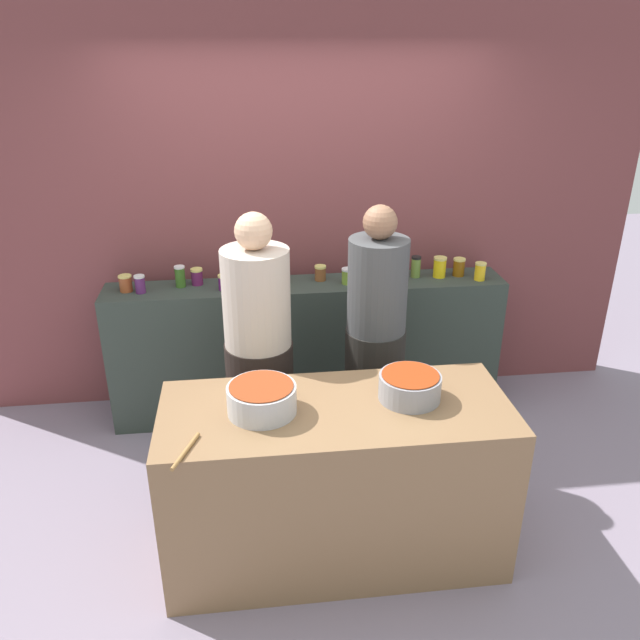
# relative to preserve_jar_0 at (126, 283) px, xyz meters

# --- Properties ---
(ground) EXTENTS (12.00, 12.00, 0.00)m
(ground) POSITION_rel_preserve_jar_0_xyz_m (1.18, -1.10, -1.04)
(ground) COLOR gray
(storefront_wall) EXTENTS (4.80, 0.12, 3.00)m
(storefront_wall) POSITION_rel_preserve_jar_0_xyz_m (1.18, 0.35, 0.46)
(storefront_wall) COLOR brown
(storefront_wall) RESTS_ON ground
(display_shelf) EXTENTS (2.70, 0.36, 0.98)m
(display_shelf) POSITION_rel_preserve_jar_0_xyz_m (1.18, -0.00, -0.55)
(display_shelf) COLOR #2F3933
(display_shelf) RESTS_ON ground
(prep_table) EXTENTS (1.70, 0.70, 0.88)m
(prep_table) POSITION_rel_preserve_jar_0_xyz_m (1.18, -1.40, -0.60)
(prep_table) COLOR olive
(prep_table) RESTS_ON ground
(preserve_jar_0) EXTENTS (0.09, 0.09, 0.11)m
(preserve_jar_0) POSITION_rel_preserve_jar_0_xyz_m (0.00, 0.00, 0.00)
(preserve_jar_0) COLOR #984523
(preserve_jar_0) RESTS_ON display_shelf
(preserve_jar_1) EXTENTS (0.07, 0.07, 0.12)m
(preserve_jar_1) POSITION_rel_preserve_jar_0_xyz_m (0.10, -0.04, 0.01)
(preserve_jar_1) COLOR #55235B
(preserve_jar_1) RESTS_ON display_shelf
(preserve_jar_2) EXTENTS (0.07, 0.07, 0.14)m
(preserve_jar_2) POSITION_rel_preserve_jar_0_xyz_m (0.35, 0.04, 0.02)
(preserve_jar_2) COLOR #355F1F
(preserve_jar_2) RESTS_ON display_shelf
(preserve_jar_3) EXTENTS (0.08, 0.08, 0.11)m
(preserve_jar_3) POSITION_rel_preserve_jar_0_xyz_m (0.45, 0.07, 0.00)
(preserve_jar_3) COLOR #5B1B48
(preserve_jar_3) RESTS_ON display_shelf
(preserve_jar_4) EXTENTS (0.07, 0.07, 0.10)m
(preserve_jar_4) POSITION_rel_preserve_jar_0_xyz_m (0.63, -0.05, -0.00)
(preserve_jar_4) COLOR #551557
(preserve_jar_4) RESTS_ON display_shelf
(preserve_jar_5) EXTENTS (0.09, 0.09, 0.11)m
(preserve_jar_5) POSITION_rel_preserve_jar_0_xyz_m (0.75, 0.02, 0.00)
(preserve_jar_5) COLOR #B12A0D
(preserve_jar_5) RESTS_ON display_shelf
(preserve_jar_6) EXTENTS (0.09, 0.09, 0.12)m
(preserve_jar_6) POSITION_rel_preserve_jar_0_xyz_m (0.85, 0.03, 0.01)
(preserve_jar_6) COLOR gold
(preserve_jar_6) RESTS_ON display_shelf
(preserve_jar_7) EXTENTS (0.07, 0.07, 0.10)m
(preserve_jar_7) POSITION_rel_preserve_jar_0_xyz_m (1.02, 0.03, -0.00)
(preserve_jar_7) COLOR gold
(preserve_jar_7) RESTS_ON display_shelf
(preserve_jar_8) EXTENTS (0.08, 0.08, 0.10)m
(preserve_jar_8) POSITION_rel_preserve_jar_0_xyz_m (1.28, 0.05, -0.00)
(preserve_jar_8) COLOR brown
(preserve_jar_8) RESTS_ON display_shelf
(preserve_jar_9) EXTENTS (0.08, 0.08, 0.11)m
(preserve_jar_9) POSITION_rel_preserve_jar_0_xyz_m (1.45, -0.04, -0.00)
(preserve_jar_9) COLOR olive
(preserve_jar_9) RESTS_ON display_shelf
(preserve_jar_10) EXTENTS (0.08, 0.08, 0.12)m
(preserve_jar_10) POSITION_rel_preserve_jar_0_xyz_m (1.58, -0.05, 0.01)
(preserve_jar_10) COLOR orange
(preserve_jar_10) RESTS_ON display_shelf
(preserve_jar_11) EXTENTS (0.07, 0.07, 0.13)m
(preserve_jar_11) POSITION_rel_preserve_jar_0_xyz_m (1.81, -0.01, 0.01)
(preserve_jar_11) COLOR orange
(preserve_jar_11) RESTS_ON display_shelf
(preserve_jar_12) EXTENTS (0.07, 0.07, 0.15)m
(preserve_jar_12) POSITION_rel_preserve_jar_0_xyz_m (1.94, 0.03, 0.02)
(preserve_jar_12) COLOR olive
(preserve_jar_12) RESTS_ON display_shelf
(preserve_jar_13) EXTENTS (0.09, 0.09, 0.14)m
(preserve_jar_13) POSITION_rel_preserve_jar_0_xyz_m (2.10, 0.02, 0.02)
(preserve_jar_13) COLOR yellow
(preserve_jar_13) RESTS_ON display_shelf
(preserve_jar_14) EXTENTS (0.08, 0.08, 0.12)m
(preserve_jar_14) POSITION_rel_preserve_jar_0_xyz_m (2.24, 0.02, 0.01)
(preserve_jar_14) COLOR brown
(preserve_jar_14) RESTS_ON display_shelf
(preserve_jar_15) EXTENTS (0.08, 0.08, 0.12)m
(preserve_jar_15) POSITION_rel_preserve_jar_0_xyz_m (2.36, -0.08, 0.01)
(preserve_jar_15) COLOR yellow
(preserve_jar_15) RESTS_ON display_shelf
(cooking_pot_left) EXTENTS (0.33, 0.33, 0.14)m
(cooking_pot_left) POSITION_rel_preserve_jar_0_xyz_m (0.83, -1.40, -0.09)
(cooking_pot_left) COLOR #B7B7BC
(cooking_pot_left) RESTS_ON prep_table
(cooking_pot_center) EXTENTS (0.30, 0.30, 0.13)m
(cooking_pot_center) POSITION_rel_preserve_jar_0_xyz_m (1.55, -1.37, -0.09)
(cooking_pot_center) COLOR gray
(cooking_pot_center) RESTS_ON prep_table
(wooden_spoon) EXTENTS (0.11, 0.25, 0.02)m
(wooden_spoon) POSITION_rel_preserve_jar_0_xyz_m (0.49, -1.69, -0.15)
(wooden_spoon) COLOR #9E703D
(wooden_spoon) RESTS_ON prep_table
(cook_with_tongs) EXTENTS (0.39, 0.39, 1.67)m
(cook_with_tongs) POSITION_rel_preserve_jar_0_xyz_m (0.83, -0.73, -0.29)
(cook_with_tongs) COLOR black
(cook_with_tongs) RESTS_ON ground
(cook_in_cap) EXTENTS (0.36, 0.36, 1.66)m
(cook_in_cap) POSITION_rel_preserve_jar_0_xyz_m (1.53, -0.63, -0.28)
(cook_in_cap) COLOR black
(cook_in_cap) RESTS_ON ground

